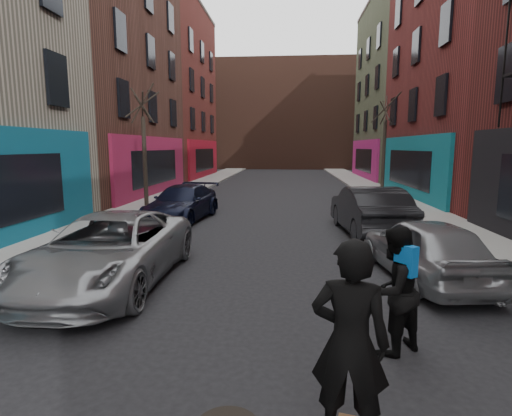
% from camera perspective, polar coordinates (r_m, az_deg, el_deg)
% --- Properties ---
extents(sidewalk_left, '(2.50, 84.00, 0.13)m').
position_cam_1_polar(sidewalk_left, '(31.34, -7.92, 3.46)').
color(sidewalk_left, gray).
rests_on(sidewalk_left, ground).
extents(sidewalk_right, '(2.50, 84.00, 0.13)m').
position_cam_1_polar(sidewalk_right, '(31.10, 15.20, 3.20)').
color(sidewalk_right, gray).
rests_on(sidewalk_right, ground).
extents(building_far, '(40.00, 10.00, 14.00)m').
position_cam_1_polar(building_far, '(56.60, 4.23, 12.89)').
color(building_far, '#47281E').
rests_on(building_far, ground).
extents(tree_left_far, '(2.00, 2.00, 6.50)m').
position_cam_1_polar(tree_left_far, '(19.67, -15.73, 9.78)').
color(tree_left_far, black).
rests_on(tree_left_far, sidewalk_left).
extents(tree_right_far, '(2.00, 2.00, 6.80)m').
position_cam_1_polar(tree_right_far, '(25.09, 17.90, 9.75)').
color(tree_right_far, black).
rests_on(tree_right_far, sidewalk_right).
extents(parked_left_far, '(2.50, 5.37, 1.49)m').
position_cam_1_polar(parked_left_far, '(9.12, -20.17, -5.61)').
color(parked_left_far, gray).
rests_on(parked_left_far, ground).
extents(parked_left_end, '(2.50, 4.96, 1.38)m').
position_cam_1_polar(parked_left_end, '(16.23, -10.52, 0.72)').
color(parked_left_end, black).
rests_on(parked_left_end, ground).
extents(parked_right_far, '(2.21, 4.34, 1.42)m').
position_cam_1_polar(parked_right_far, '(9.60, 22.98, -5.29)').
color(parked_right_far, gray).
rests_on(parked_right_far, ground).
extents(parked_right_end, '(2.09, 5.04, 1.62)m').
position_cam_1_polar(parked_right_end, '(13.89, 15.85, -0.31)').
color(parked_right_end, black).
rests_on(parked_right_end, ground).
extents(skateboarder, '(0.83, 0.64, 2.02)m').
position_cam_1_polar(skateboarder, '(4.03, 13.25, -18.30)').
color(skateboarder, black).
rests_on(skateboarder, skateboard).
extents(pedestrian, '(1.13, 1.08, 1.83)m').
position_cam_1_polar(pedestrian, '(6.06, 19.04, -11.03)').
color(pedestrian, black).
rests_on(pedestrian, ground).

